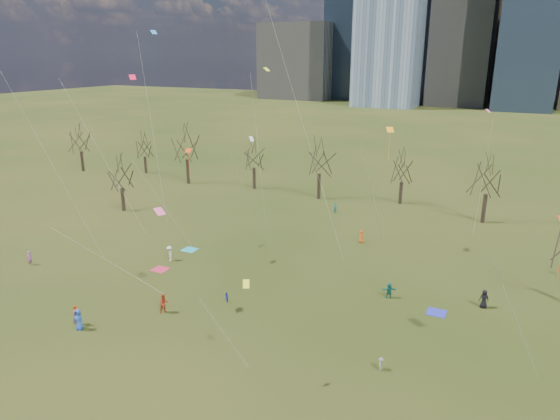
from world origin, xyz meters
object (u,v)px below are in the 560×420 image
at_px(blanket_teal, 190,250).
at_px(blanket_navy, 436,313).
at_px(person_0, 78,320).
at_px(blanket_crimson, 160,269).
at_px(person_4, 76,316).
at_px(person_2, 164,304).

bearing_deg(blanket_teal, blanket_navy, -5.21).
bearing_deg(person_0, blanket_crimson, 95.32).
relative_size(blanket_crimson, person_4, 0.87).
xyz_separation_m(blanket_navy, person_2, (-21.32, -10.43, 0.88)).
height_order(blanket_teal, person_2, person_2).
bearing_deg(person_2, blanket_crimson, 73.13).
bearing_deg(blanket_navy, person_0, -148.62).
bearing_deg(person_4, blanket_crimson, -27.90).
relative_size(blanket_crimson, person_2, 0.90).
relative_size(blanket_navy, person_4, 0.87).
xyz_separation_m(person_2, person_4, (-5.18, -4.91, 0.03)).
height_order(blanket_navy, person_0, person_0).
bearing_deg(blanket_navy, blanket_teal, 174.79).
bearing_deg(blanket_teal, person_4, -84.96).
bearing_deg(blanket_navy, person_2, -153.92).
distance_m(blanket_teal, blanket_crimson, 5.92).
distance_m(blanket_navy, person_0, 30.23).
distance_m(blanket_teal, blanket_navy, 28.20).
height_order(blanket_navy, person_2, person_2).
bearing_deg(blanket_navy, person_4, -149.93).
distance_m(blanket_crimson, person_2, 9.51).
height_order(blanket_navy, person_4, person_4).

